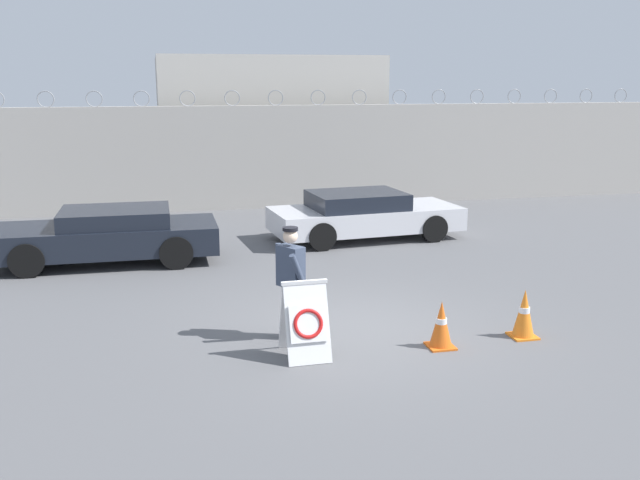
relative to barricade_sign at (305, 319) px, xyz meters
The scene contains 9 objects.
ground_plane 1.47m from the barricade_sign, 43.35° to the left, with size 90.00×90.00×0.00m, color #5B5B5E.
perimeter_wall 12.16m from the barricade_sign, 85.33° to the left, with size 36.00×0.30×3.56m.
building_block 17.08m from the barricade_sign, 83.62° to the left, with size 7.38×7.33×4.63m.
barricade_sign is the anchor object (origin of this frame).
security_guard 0.89m from the barricade_sign, 94.31° to the left, with size 0.44×0.67×1.73m.
traffic_cone_near 2.04m from the barricade_sign, ahead, with size 0.39×0.39×0.71m.
traffic_cone_mid 3.44m from the barricade_sign, ahead, with size 0.39×0.39×0.76m.
parked_car_front_coupe 6.89m from the barricade_sign, 116.36° to the left, with size 4.73×1.93×1.18m.
parked_car_rear_sedan 7.82m from the barricade_sign, 67.53° to the left, with size 4.79×2.32×1.18m.
Camera 1 is at (-2.94, -10.34, 3.90)m, focal length 40.00 mm.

